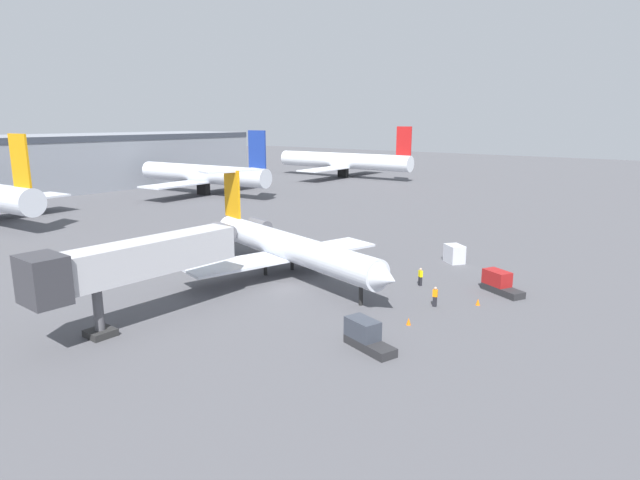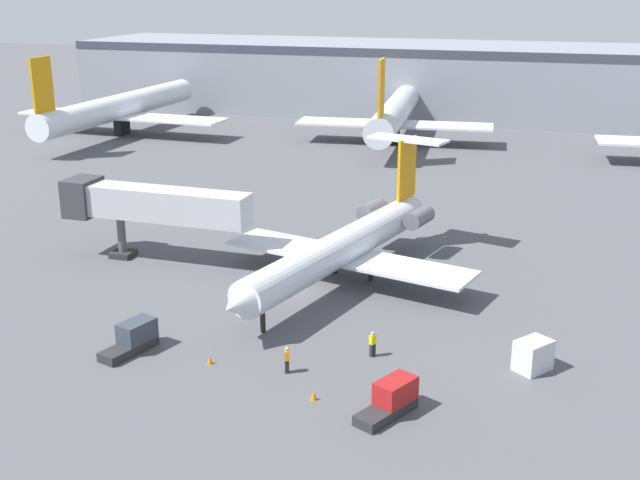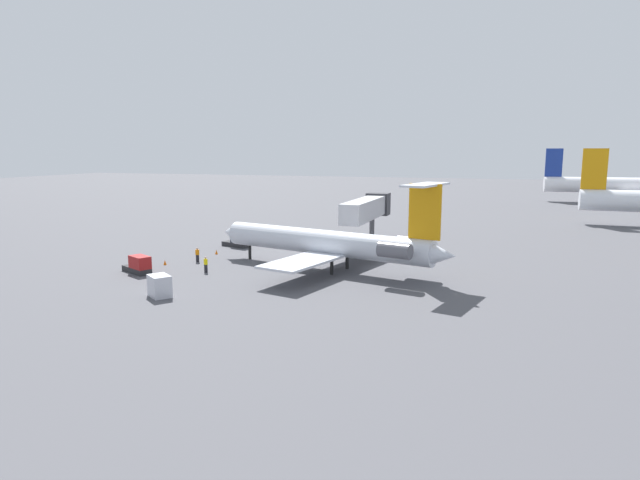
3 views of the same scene
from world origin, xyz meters
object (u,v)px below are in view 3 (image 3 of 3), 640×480
Objects in this scene: regional_jet at (331,242)px; traffic_cone_mid at (165,262)px; baggage_tug_trailing at (238,241)px; ground_crew_marshaller at (206,264)px; traffic_cone_near at (216,252)px; cargo_container_uld at (160,286)px; baggage_tug_lead at (139,265)px; ground_crew_loader at (197,255)px; jet_bridge at (368,209)px; parked_airliner_west_end at (631,186)px.

regional_jet is 19.07m from traffic_cone_mid.
baggage_tug_trailing is at bearing -121.34° from regional_jet.
ground_crew_marshaller reaches higher than traffic_cone_near.
traffic_cone_near is at bearing -165.28° from cargo_container_uld.
traffic_cone_near is (-9.35, -3.96, -0.58)m from ground_crew_marshaller.
baggage_tug_lead is at bearing -133.44° from cargo_container_uld.
cargo_container_uld is at bearing 32.45° from traffic_cone_mid.
ground_crew_loader is at bearing -140.37° from ground_crew_marshaller.
cargo_container_uld reaches higher than traffic_cone_mid.
traffic_cone_near is (13.01, -16.12, -4.62)m from jet_bridge.
cargo_container_uld is (9.70, 1.05, 0.11)m from ground_crew_marshaller.
baggage_tug_lead reaches higher than traffic_cone_near.
parked_airliner_west_end is at bearing 146.37° from ground_crew_loader.
traffic_cone_mid is at bearing -34.03° from parked_airliner_west_end.
baggage_tug_trailing is at bearing 170.83° from baggage_tug_lead.
parked_airliner_west_end is (-99.56, 59.62, 3.34)m from ground_crew_marshaller.
ground_crew_marshaller is 116.09m from parked_airliner_west_end.
cargo_container_uld reaches higher than ground_crew_marshaller.
parked_airliner_west_end is at bearing 148.42° from jet_bridge.
traffic_cone_near is 0.01× the size of parked_airliner_west_end.
cargo_container_uld is (32.06, -11.12, -3.93)m from jet_bridge.
cargo_container_uld is (14.11, 4.70, 0.11)m from ground_crew_loader.
ground_crew_marshaller is (22.35, -12.17, -4.04)m from jet_bridge.
regional_jet is at bearing 112.16° from baggage_tug_lead.
cargo_container_uld is at bearing 14.72° from traffic_cone_near.
cargo_container_uld is at bearing 6.17° from ground_crew_marshaller.
baggage_tug_trailing is (-17.34, 2.80, 0.00)m from baggage_tug_lead.
cargo_container_uld reaches higher than baggage_tug_lead.
parked_airliner_west_end is (-95.15, 63.28, 3.34)m from ground_crew_loader.
baggage_tug_trailing is 13.15m from traffic_cone_mid.
regional_jet is at bearing 142.73° from cargo_container_uld.
regional_jet is at bearing 0.36° from jet_bridge.
regional_jet reaches higher than ground_crew_marshaller.
traffic_cone_near is (-4.30, -16.23, -2.80)m from regional_jet.
ground_crew_loader is at bearing 0.08° from baggage_tug_trailing.
traffic_cone_near and traffic_cone_mid have the same top height.
baggage_tug_trailing is at bearing -64.36° from jet_bridge.
baggage_tug_lead is (2.59, -6.47, -0.02)m from ground_crew_marshaller.
regional_jet is at bearing -26.61° from parked_airliner_west_end.
regional_jet is 18.80m from baggage_tug_trailing.
traffic_cone_mid is at bearing -147.55° from cargo_container_uld.
traffic_cone_mid is at bearing -42.10° from jet_bridge.
ground_crew_marshaller is at bearing 73.35° from traffic_cone_mid.
cargo_container_uld is 4.80× the size of traffic_cone_mid.
ground_crew_loader is 3.07× the size of traffic_cone_mid.
traffic_cone_near is (5.41, -0.29, -0.56)m from baggage_tug_trailing.
ground_crew_marshaller is at bearing 111.79° from baggage_tug_lead.
traffic_cone_mid is (12.87, -2.66, -0.56)m from baggage_tug_trailing.
baggage_tug_trailing is at bearing -179.92° from ground_crew_loader.
ground_crew_marshaller is 5.73m from ground_crew_loader.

